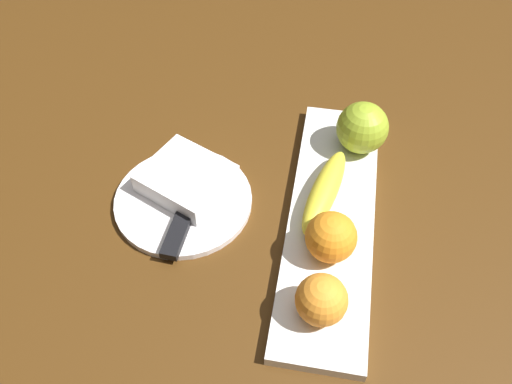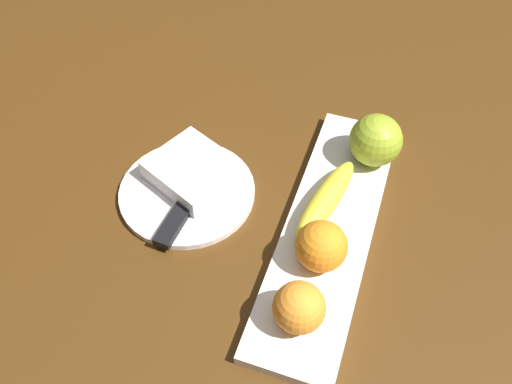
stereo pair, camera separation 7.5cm
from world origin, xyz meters
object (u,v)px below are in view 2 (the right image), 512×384
banana (326,200)px  folded_napkin (193,171)px  dinner_plate (187,192)px  knife (181,213)px  orange_near_apple (299,308)px  apple (376,140)px  fruit_tray (329,229)px  orange_near_banana (321,246)px

banana → folded_napkin: bearing=103.4°
dinner_plate → knife: size_ratio=1.11×
banana → orange_near_apple: 0.18m
apple → folded_napkin: apple is taller
banana → folded_napkin: 0.20m
fruit_tray → dinner_plate: size_ratio=2.21×
banana → orange_near_banana: 0.09m
dinner_plate → folded_napkin: bearing=0.0°
apple → banana: size_ratio=0.49×
fruit_tray → orange_near_banana: bearing=-179.4°
orange_near_banana → banana: bearing=9.7°
banana → orange_near_banana: orange_near_banana is taller
fruit_tray → banana: bearing=27.4°
banana → orange_near_banana: (-0.09, -0.02, 0.02)m
fruit_tray → apple: apple is taller
banana → apple: bearing=-8.0°
orange_near_banana → dinner_plate: (0.06, 0.22, -0.05)m
orange_near_apple → folded_napkin: (0.18, 0.21, -0.02)m
orange_near_apple → fruit_tray: bearing=-1.0°
fruit_tray → orange_near_apple: 0.16m
folded_napkin → banana: bearing=-89.2°
apple → orange_near_apple: bearing=173.8°
orange_near_apple → knife: size_ratio=0.35×
fruit_tray → knife: 0.21m
orange_near_apple → orange_near_banana: 0.09m
fruit_tray → orange_near_banana: orange_near_banana is taller
knife → apple: bearing=-47.7°
apple → orange_near_banana: apple is taller
banana → dinner_plate: size_ratio=0.81×
apple → knife: (-0.19, 0.23, -0.04)m
knife → dinner_plate: bearing=17.3°
banana → dinner_plate: 0.21m
orange_near_banana → folded_napkin: 0.23m
dinner_plate → knife: (-0.05, -0.01, 0.01)m
orange_near_banana → knife: orange_near_banana is taller
fruit_tray → orange_near_banana: size_ratio=6.54×
knife → banana: bearing=-65.6°
apple → dinner_plate: bearing=120.4°
dinner_plate → banana: bearing=-82.2°
apple → knife: apple is taller
orange_near_apple → orange_near_banana: bearing=-2.0°
knife → folded_napkin: bearing=12.5°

